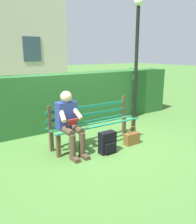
{
  "coord_description": "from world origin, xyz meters",
  "views": [
    {
      "loc": [
        2.56,
        3.88,
        1.89
      ],
      "look_at": [
        0.0,
        0.1,
        0.72
      ],
      "focal_mm": 37.1,
      "sensor_mm": 36.0,
      "label": 1
    }
  ],
  "objects": [
    {
      "name": "lamp_post",
      "position": [
        -2.14,
        -1.11,
        1.96
      ],
      "size": [
        0.24,
        0.24,
        3.35
      ],
      "color": "black",
      "rests_on": "ground"
    },
    {
      "name": "handbag",
      "position": [
        -0.62,
        0.46,
        0.14
      ],
      "size": [
        0.34,
        0.14,
        0.4
      ],
      "color": "brown",
      "rests_on": "ground"
    },
    {
      "name": "park_bench",
      "position": [
        0.0,
        -0.07,
        0.45
      ],
      "size": [
        2.02,
        0.48,
        0.91
      ],
      "color": "#4C3828",
      "rests_on": "ground"
    },
    {
      "name": "hedge_backdrop",
      "position": [
        -0.47,
        -1.53,
        0.71
      ],
      "size": [
        6.12,
        0.71,
        1.46
      ],
      "color": "#265B28",
      "rests_on": "ground"
    },
    {
      "name": "person_seated",
      "position": [
        0.66,
        0.1,
        0.64
      ],
      "size": [
        0.44,
        0.73,
        1.2
      ],
      "color": "navy",
      "rests_on": "ground"
    },
    {
      "name": "backpack",
      "position": [
        0.07,
        0.53,
        0.21
      ],
      "size": [
        0.33,
        0.24,
        0.42
      ],
      "color": "black",
      "rests_on": "ground"
    },
    {
      "name": "ground",
      "position": [
        0.0,
        0.0,
        0.0
      ],
      "size": [
        60.0,
        60.0,
        0.0
      ],
      "primitive_type": "plane",
      "color": "#477533"
    }
  ]
}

